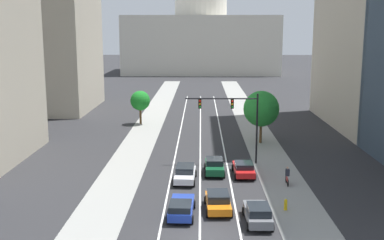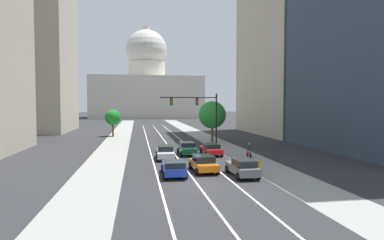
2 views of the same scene
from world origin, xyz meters
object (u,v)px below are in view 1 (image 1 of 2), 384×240
Objects in this scene: car_orange at (218,201)px; car_red at (244,168)px; car_green at (214,166)px; street_tree_far_right at (261,109)px; car_gray at (258,213)px; car_white at (185,173)px; fire_hydrant at (286,204)px; street_tree_near_left at (140,101)px; capitol_building at (201,29)px; car_blue at (181,208)px; traffic_signal_mast at (236,114)px; cyclist at (287,176)px.

car_red is at bearing -19.31° from car_orange.
car_orange reaches higher than car_red.
street_tree_far_right reaches higher than car_green.
car_white is at bearing 28.76° from car_gray.
fire_hydrant is 37.96m from street_tree_near_left.
car_green reaches higher than car_red.
car_white is at bearing -74.49° from street_tree_near_left.
capitol_building is 10.71× the size of car_white.
car_orange is 0.94× the size of car_white.
car_red is 9.58m from car_orange.
car_blue is at bearing 165.67° from car_green.
street_tree_near_left is at bearing 18.61° from car_gray.
traffic_signal_mast reaches higher than street_tree_near_left.
street_tree_far_right is (0.81, 22.74, 3.86)m from fire_hydrant.
capitol_building is at bearing 91.91° from traffic_signal_mast.
cyclist reaches higher than fire_hydrant.
car_white is at bearing -90.69° from capitol_building.
car_white is at bearing -129.31° from traffic_signal_mast.
car_blue is at bearing 77.13° from car_gray.
fire_hydrant is 0.14× the size of street_tree_far_right.
car_white reaches higher than car_orange.
car_red is 1.01× the size of car_gray.
capitol_building is 117.14m from car_white.
car_gray is at bearing -132.83° from fire_hydrant.
car_blue is at bearing -78.12° from street_tree_near_left.
car_white is at bearing -119.81° from street_tree_far_right.
traffic_signal_mast reaches higher than car_blue.
fire_hydrant is at bearing -65.49° from street_tree_near_left.
capitol_building reaches higher than car_blue.
car_white is (-1.40, -116.38, -13.24)m from capitol_building.
capitol_building is 7.45× the size of street_tree_far_right.
car_gray is at bearing 178.81° from car_red.
cyclist is at bearing -23.57° from car_gray.
traffic_signal_mast reaches higher than car_orange.
capitol_building is 125.76m from car_blue.
street_tree_far_right is at bearing -85.72° from capitol_building.
traffic_signal_mast reaches higher than fire_hydrant.
car_red is at bearing -26.34° from car_blue.
car_blue is at bearing 150.59° from car_red.
cyclist is (3.73, -2.74, 0.13)m from car_red.
traffic_signal_mast reaches higher than car_red.
car_gray is at bearing -167.33° from car_green.
capitol_building reaches higher than car_green.
street_tree_far_right is at bearing -18.37° from car_blue.
car_green reaches higher than car_white.
capitol_building reaches higher than car_orange.
fire_hydrant is at bearing -77.58° from car_blue.
car_green is 0.94× the size of car_blue.
capitol_building is 124.45m from fire_hydrant.
car_white is at bearing 138.67° from fire_hydrant.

